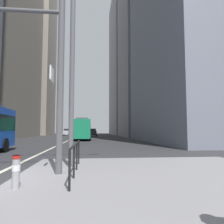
{
  "coord_description": "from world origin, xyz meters",
  "views": [
    {
      "loc": [
        3.27,
        -6.92,
        1.55
      ],
      "look_at": [
        6.6,
        26.35,
        4.36
      ],
      "focal_mm": 34.66,
      "sensor_mm": 36.0,
      "label": 1
    }
  ],
  "objects_px": {
    "traffic_signal_gantry": "(6,53)",
    "bollard_right": "(16,170)",
    "city_bus_red_receding": "(82,128)",
    "car_oncoming_mid": "(67,132)",
    "street_lamp_post": "(73,38)",
    "car_receding_near": "(93,132)"
  },
  "relations": [
    {
      "from": "car_oncoming_mid",
      "to": "street_lamp_post",
      "type": "xyz_separation_m",
      "value": [
        6.06,
        -55.58,
        4.29
      ]
    },
    {
      "from": "car_receding_near",
      "to": "street_lamp_post",
      "type": "bearing_deg",
      "value": -91.63
    },
    {
      "from": "city_bus_red_receding",
      "to": "street_lamp_post",
      "type": "relative_size",
      "value": 1.35
    },
    {
      "from": "city_bus_red_receding",
      "to": "car_oncoming_mid",
      "type": "relative_size",
      "value": 2.59
    },
    {
      "from": "traffic_signal_gantry",
      "to": "bollard_right",
      "type": "bearing_deg",
      "value": -59.58
    },
    {
      "from": "car_oncoming_mid",
      "to": "street_lamp_post",
      "type": "bearing_deg",
      "value": -83.78
    },
    {
      "from": "city_bus_red_receding",
      "to": "bollard_right",
      "type": "bearing_deg",
      "value": -90.97
    },
    {
      "from": "car_oncoming_mid",
      "to": "traffic_signal_gantry",
      "type": "distance_m",
      "value": 57.22
    },
    {
      "from": "car_receding_near",
      "to": "traffic_signal_gantry",
      "type": "xyz_separation_m",
      "value": [
        -3.35,
        -48.58,
        3.08
      ]
    },
    {
      "from": "car_receding_near",
      "to": "traffic_signal_gantry",
      "type": "relative_size",
      "value": 0.76
    },
    {
      "from": "car_oncoming_mid",
      "to": "city_bus_red_receding",
      "type": "bearing_deg",
      "value": -79.12
    },
    {
      "from": "car_oncoming_mid",
      "to": "street_lamp_post",
      "type": "distance_m",
      "value": 56.08
    },
    {
      "from": "traffic_signal_gantry",
      "to": "car_oncoming_mid",
      "type": "bearing_deg",
      "value": 94.06
    },
    {
      "from": "city_bus_red_receding",
      "to": "traffic_signal_gantry",
      "type": "distance_m",
      "value": 28.31
    },
    {
      "from": "car_receding_near",
      "to": "bollard_right",
      "type": "bearing_deg",
      "value": -92.69
    },
    {
      "from": "city_bus_red_receding",
      "to": "traffic_signal_gantry",
      "type": "height_order",
      "value": "traffic_signal_gantry"
    },
    {
      "from": "street_lamp_post",
      "to": "traffic_signal_gantry",
      "type": "bearing_deg",
      "value": -144.98
    },
    {
      "from": "car_oncoming_mid",
      "to": "traffic_signal_gantry",
      "type": "xyz_separation_m",
      "value": [
        4.05,
        -56.99,
        3.08
      ]
    },
    {
      "from": "car_oncoming_mid",
      "to": "bollard_right",
      "type": "relative_size",
      "value": 5.32
    },
    {
      "from": "traffic_signal_gantry",
      "to": "city_bus_red_receding",
      "type": "bearing_deg",
      "value": 86.98
    },
    {
      "from": "city_bus_red_receding",
      "to": "traffic_signal_gantry",
      "type": "bearing_deg",
      "value": -93.02
    },
    {
      "from": "traffic_signal_gantry",
      "to": "street_lamp_post",
      "type": "bearing_deg",
      "value": 35.02
    }
  ]
}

